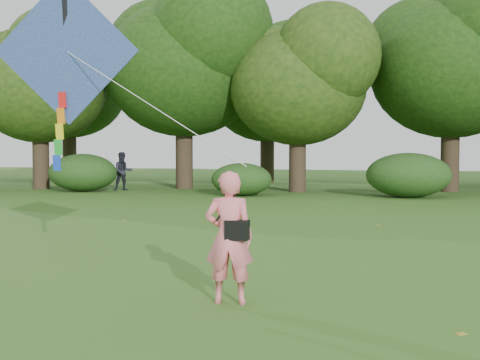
# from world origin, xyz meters

# --- Properties ---
(ground) EXTENTS (100.00, 100.00, 0.00)m
(ground) POSITION_xyz_m (0.00, 0.00, 0.00)
(ground) COLOR #265114
(ground) RESTS_ON ground
(man_kite_flyer) EXTENTS (0.69, 0.50, 1.76)m
(man_kite_flyer) POSITION_xyz_m (0.25, -0.55, 0.88)
(man_kite_flyer) COLOR #EF707D
(man_kite_flyer) RESTS_ON ground
(bystander_left) EXTENTS (1.15, 1.10, 1.88)m
(bystander_left) POSITION_xyz_m (-10.40, 18.83, 0.94)
(bystander_left) COLOR #22222E
(bystander_left) RESTS_ON ground
(crossbody_bag) EXTENTS (0.43, 0.20, 0.70)m
(crossbody_bag) POSITION_xyz_m (0.37, -0.58, 0.99)
(crossbody_bag) COLOR black
(crossbody_bag) RESTS_ON ground
(flying_kite) EXTENTS (4.55, 1.61, 3.16)m
(flying_kite) POSITION_xyz_m (-2.86, 0.77, 3.59)
(flying_kite) COLOR #2637A7
(flying_kite) RESTS_ON ground
(tree_line) EXTENTS (54.70, 15.30, 9.48)m
(tree_line) POSITION_xyz_m (1.67, 22.88, 5.60)
(tree_line) COLOR #3A2D1E
(tree_line) RESTS_ON ground
(shrub_band) EXTENTS (39.15, 3.22, 1.88)m
(shrub_band) POSITION_xyz_m (-0.72, 17.60, 0.86)
(shrub_band) COLOR #264919
(shrub_band) RESTS_ON ground
(fallen_leaves) EXTENTS (10.60, 12.95, 0.01)m
(fallen_leaves) POSITION_xyz_m (-0.71, 1.62, 0.01)
(fallen_leaves) COLOR olive
(fallen_leaves) RESTS_ON ground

